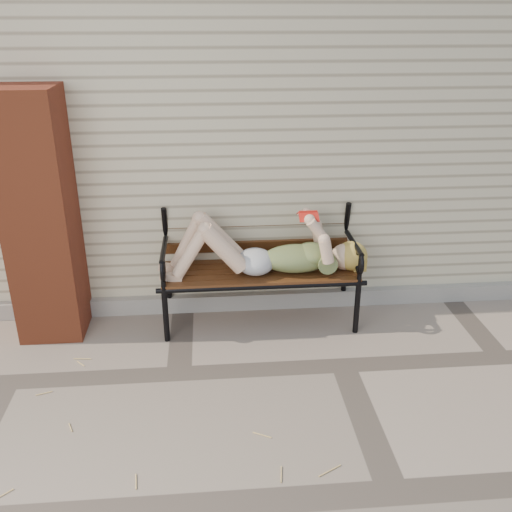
{
  "coord_description": "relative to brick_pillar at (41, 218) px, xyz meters",
  "views": [
    {
      "loc": [
        -0.98,
        -3.58,
        2.51
      ],
      "look_at": [
        -0.62,
        0.57,
        0.69
      ],
      "focal_mm": 40.0,
      "sensor_mm": 36.0,
      "label": 1
    }
  ],
  "objects": [
    {
      "name": "brick_pillar",
      "position": [
        0.0,
        0.0,
        0.0
      ],
      "size": [
        0.5,
        0.5,
        2.0
      ],
      "primitive_type": "cube",
      "color": "brown",
      "rests_on": "ground"
    },
    {
      "name": "reading_woman",
      "position": [
        1.74,
        -0.06,
        -0.31
      ],
      "size": [
        1.68,
        0.38,
        0.53
      ],
      "color": "#0A3C48",
      "rests_on": "ground"
    },
    {
      "name": "foundation_strip",
      "position": [
        2.3,
        0.22,
        -0.93
      ],
      "size": [
        8.0,
        0.1,
        0.15
      ],
      "primitive_type": "cube",
      "color": "#9F9890",
      "rests_on": "ground"
    },
    {
      "name": "house_wall",
      "position": [
        2.3,
        2.25,
        0.5
      ],
      "size": [
        8.0,
        4.0,
        3.0
      ],
      "primitive_type": "cube",
      "color": "beige",
      "rests_on": "ground"
    },
    {
      "name": "ground",
      "position": [
        2.3,
        -0.75,
        -1.0
      ],
      "size": [
        80.0,
        80.0,
        0.0
      ],
      "primitive_type": "plane",
      "color": "gray",
      "rests_on": "ground"
    },
    {
      "name": "straw_scatter",
      "position": [
        0.17,
        -0.87,
        -0.99
      ],
      "size": [
        2.31,
        1.48,
        0.01
      ],
      "color": "tan",
      "rests_on": "ground"
    },
    {
      "name": "garden_bench",
      "position": [
        1.72,
        0.08,
        -0.35
      ],
      "size": [
        1.78,
        0.71,
        1.15
      ],
      "color": "black",
      "rests_on": "ground"
    }
  ]
}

